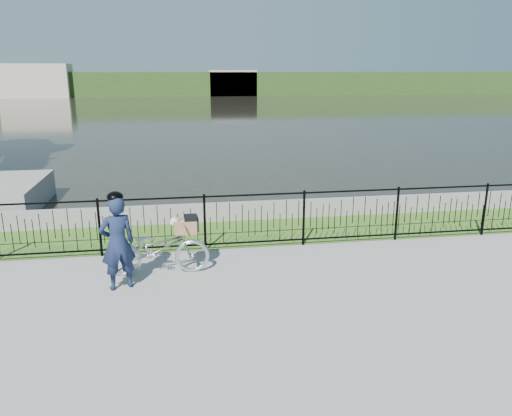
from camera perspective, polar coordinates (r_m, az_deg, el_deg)
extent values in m
plane|color=gray|center=(8.67, 1.55, -8.13)|extent=(120.00, 120.00, 0.00)
cube|color=#3D641F|center=(11.06, -0.92, -2.73)|extent=(60.00, 2.00, 0.01)
plane|color=black|center=(40.97, -7.09, 10.70)|extent=(120.00, 120.00, 0.00)
cube|color=gray|center=(11.95, -1.60, -0.34)|extent=(60.00, 0.30, 0.40)
cube|color=#2A451A|center=(67.84, -8.05, 13.88)|extent=(120.00, 6.00, 3.00)
cube|color=#B7A793|center=(67.85, -23.82, 13.16)|extent=(8.00, 4.00, 4.00)
cube|color=#B7A793|center=(66.74, -2.71, 14.07)|extent=(6.00, 3.00, 3.20)
imported|color=#B8BCC5|center=(8.89, -11.15, -4.57)|extent=(1.78, 0.62, 0.94)
cube|color=black|center=(8.80, -8.00, -2.88)|extent=(0.38, 0.18, 0.02)
cube|color=#8F6442|center=(8.80, -8.00, -2.84)|extent=(0.41, 0.27, 0.01)
cube|color=#8F6442|center=(8.88, -8.05, -1.84)|extent=(0.41, 0.01, 0.25)
cube|color=#8F6442|center=(8.63, -8.01, -2.35)|extent=(0.41, 0.02, 0.25)
cube|color=#8F6442|center=(8.76, -6.75, -2.04)|extent=(0.02, 0.27, 0.25)
cube|color=#8F6442|center=(8.76, -9.32, -2.15)|extent=(0.02, 0.27, 0.25)
cube|color=black|center=(8.71, -7.49, -1.08)|extent=(0.22, 0.29, 0.06)
cube|color=black|center=(8.76, -6.64, -1.87)|extent=(0.02, 0.29, 0.20)
ellipsoid|color=silver|center=(8.76, -8.17, -2.08)|extent=(0.31, 0.22, 0.20)
sphere|color=silver|center=(8.71, -9.26, -1.51)|extent=(0.15, 0.15, 0.15)
sphere|color=silver|center=(8.70, -9.59, -1.75)|extent=(0.07, 0.07, 0.07)
sphere|color=black|center=(8.69, -9.75, -1.81)|extent=(0.02, 0.02, 0.02)
cone|color=#8F583B|center=(8.75, -9.28, -1.02)|extent=(0.06, 0.08, 0.08)
cone|color=#8F583B|center=(8.65, -9.15, -1.20)|extent=(0.06, 0.08, 0.08)
imported|color=#151F3B|center=(8.36, -15.55, -3.90)|extent=(0.66, 0.55, 1.56)
ellipsoid|color=black|center=(8.15, -15.94, 1.14)|extent=(0.26, 0.29, 0.18)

